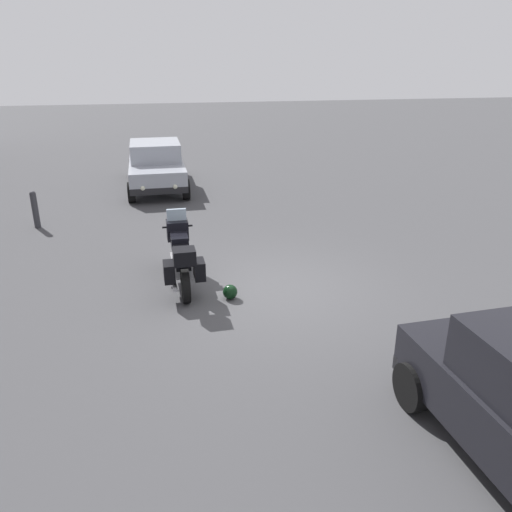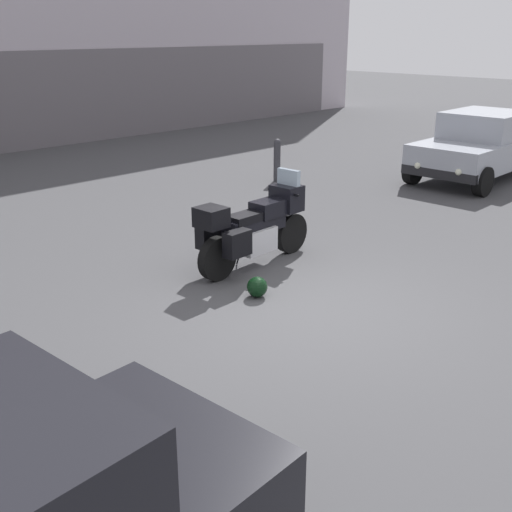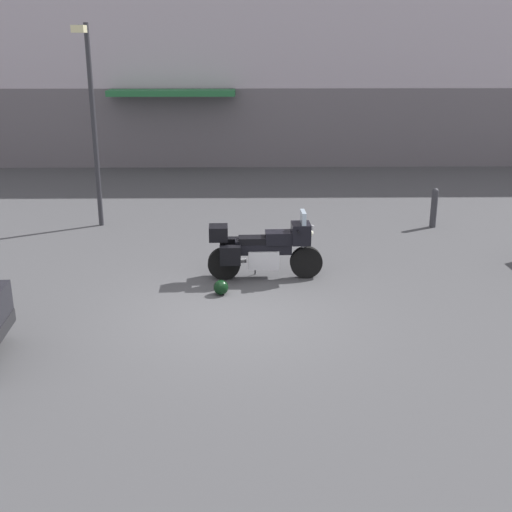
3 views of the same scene
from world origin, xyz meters
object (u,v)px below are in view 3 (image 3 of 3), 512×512
at_px(streetlamp_curbside, 91,107).
at_px(bollard_curbside, 434,207).
at_px(helmet, 221,287).
at_px(motorcycle, 263,248).

distance_m(streetlamp_curbside, bollard_curbside, 8.71).
distance_m(helmet, bollard_curbside, 6.83).
relative_size(motorcycle, streetlamp_curbside, 0.47).
bearing_deg(helmet, streetlamp_curbside, 124.84).
distance_m(helmet, streetlamp_curbside, 6.28).
bearing_deg(motorcycle, helmet, -135.02).
bearing_deg(motorcycle, bollard_curbside, 37.67).
distance_m(motorcycle, streetlamp_curbside, 5.97).
bearing_deg(motorcycle, streetlamp_curbside, 134.93).
height_order(helmet, streetlamp_curbside, streetlamp_curbside).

